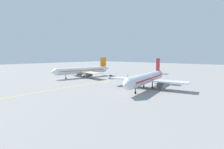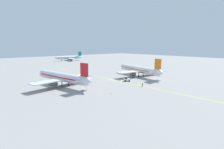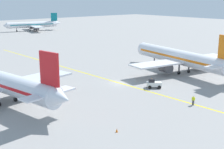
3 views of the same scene
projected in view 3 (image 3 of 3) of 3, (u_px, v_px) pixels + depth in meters
The scene contains 9 objects.
ground_plane at pixel (120, 83), 67.92m from camera, with size 400.00×400.00×0.00m, color gray.
apron_yellow_centreline at pixel (120, 83), 67.92m from camera, with size 0.40×120.00×0.01m, color yellow.
airplane_at_gate at pixel (1, 82), 54.85m from camera, with size 28.48×35.42×10.60m.
airplane_adjacent_stand at pixel (180, 58), 76.78m from camera, with size 28.47×35.46×10.60m.
airplane_distant_taxiing at pixel (33, 25), 172.53m from camera, with size 31.75×25.62×9.54m.
baggage_tug_white at pixel (154, 84), 64.22m from camera, with size 3.27×3.06×2.11m.
ground_crew_worker at pixel (193, 100), 53.95m from camera, with size 0.31×0.56×1.68m.
traffic_cone_near_nose at pixel (18, 89), 62.84m from camera, with size 0.32×0.32×0.55m, color orange.
traffic_cone_mid_apron at pixel (117, 130), 43.24m from camera, with size 0.32×0.32×0.55m, color orange.
Camera 3 is at (-43.44, -48.99, 18.25)m, focal length 50.00 mm.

